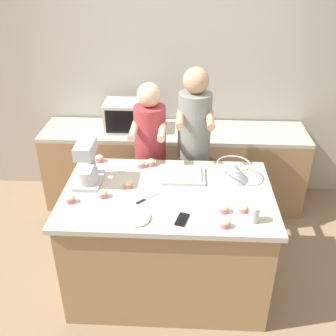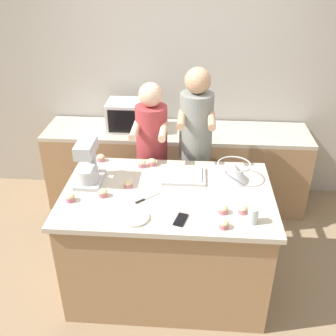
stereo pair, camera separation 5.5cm
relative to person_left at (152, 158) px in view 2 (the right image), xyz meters
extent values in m
plane|color=#937A5B|center=(0.20, -0.72, -0.85)|extent=(16.00, 16.00, 0.00)
cube|color=#B2ADA3|center=(0.20, 0.93, 0.50)|extent=(10.00, 0.06, 2.70)
cube|color=#A87F56|center=(0.20, -0.72, -0.39)|extent=(1.55, 0.96, 0.91)
cube|color=beige|center=(0.20, -0.72, 0.08)|extent=(1.61, 1.02, 0.04)
cube|color=#A87F56|center=(0.20, 0.58, -0.42)|extent=(2.80, 0.60, 0.85)
cube|color=beige|center=(0.20, 0.58, 0.02)|extent=(2.80, 0.60, 0.04)
cylinder|color=#33384C|center=(0.00, 0.00, -0.43)|extent=(0.22, 0.22, 0.84)
cylinder|color=#A8383D|center=(0.00, 0.00, 0.25)|extent=(0.29, 0.29, 0.52)
sphere|color=#DBB293|center=(0.00, 0.00, 0.62)|extent=(0.21, 0.21, 0.21)
cylinder|color=#DBB293|center=(-0.12, -0.17, 0.36)|extent=(0.06, 0.34, 0.06)
cylinder|color=#DBB293|center=(0.12, -0.17, 0.36)|extent=(0.06, 0.34, 0.06)
cylinder|color=#232328|center=(0.40, 0.00, -0.40)|extent=(0.23, 0.23, 0.89)
cylinder|color=gray|center=(0.40, 0.00, 0.34)|extent=(0.30, 0.30, 0.60)
sphere|color=tan|center=(0.40, 0.00, 0.75)|extent=(0.22, 0.22, 0.22)
cylinder|color=tan|center=(0.27, -0.17, 0.47)|extent=(0.06, 0.34, 0.06)
cylinder|color=tan|center=(0.53, -0.17, 0.47)|extent=(0.06, 0.34, 0.06)
cube|color=#B2B7BC|center=(-0.43, -0.61, 0.12)|extent=(0.20, 0.30, 0.03)
cylinder|color=#B2B7BC|center=(-0.43, -0.50, 0.25)|extent=(0.07, 0.07, 0.23)
cube|color=#B2B7BC|center=(-0.43, -0.63, 0.41)|extent=(0.13, 0.26, 0.10)
cylinder|color=#BCBCC1|center=(-0.43, -0.65, 0.19)|extent=(0.17, 0.17, 0.11)
cone|color=#BCBCC1|center=(0.71, -0.50, 0.17)|extent=(0.26, 0.26, 0.15)
torus|color=#BCBCC1|center=(0.71, -0.50, 0.24)|extent=(0.27, 0.27, 0.01)
cube|color=#BCBCC1|center=(0.32, -0.49, 0.11)|extent=(0.34, 0.28, 0.02)
cube|color=white|center=(0.32, -0.49, 0.13)|extent=(0.28, 0.22, 0.02)
cube|color=silver|center=(-0.29, 0.58, 0.19)|extent=(0.46, 0.33, 0.30)
cube|color=black|center=(-0.34, 0.41, 0.19)|extent=(0.31, 0.01, 0.24)
cube|color=#2D2D2D|center=(-0.13, 0.41, 0.19)|extent=(0.09, 0.01, 0.24)
cube|color=black|center=(0.31, -1.07, 0.11)|extent=(0.11, 0.16, 0.01)
cube|color=black|center=(0.31, -1.07, 0.11)|extent=(0.09, 0.14, 0.00)
cylinder|color=silver|center=(0.80, -1.06, 0.16)|extent=(0.07, 0.07, 0.12)
cylinder|color=white|center=(-0.01, -1.07, 0.11)|extent=(0.21, 0.21, 0.02)
cube|color=#BCBCC1|center=(0.09, -0.79, 0.10)|extent=(0.11, 0.11, 0.01)
cube|color=black|center=(0.01, -0.86, 0.10)|extent=(0.07, 0.07, 0.01)
cylinder|color=#D17084|center=(-0.51, -0.89, 0.12)|extent=(0.07, 0.07, 0.03)
ellipsoid|color=beige|center=(-0.51, -0.89, 0.14)|extent=(0.07, 0.07, 0.04)
cylinder|color=#D17084|center=(0.74, -0.95, 0.12)|extent=(0.07, 0.07, 0.03)
ellipsoid|color=beige|center=(0.74, -0.95, 0.14)|extent=(0.07, 0.07, 0.04)
cylinder|color=#D17084|center=(-0.11, -0.67, 0.12)|extent=(0.07, 0.07, 0.03)
ellipsoid|color=beige|center=(-0.11, -0.67, 0.14)|extent=(0.07, 0.07, 0.04)
cylinder|color=#D17084|center=(0.60, -1.13, 0.12)|extent=(0.07, 0.07, 0.03)
ellipsoid|color=beige|center=(0.60, -1.13, 0.14)|extent=(0.07, 0.07, 0.04)
cylinder|color=#D17084|center=(0.03, -0.31, 0.12)|extent=(0.07, 0.07, 0.03)
ellipsoid|color=beige|center=(0.03, -0.31, 0.14)|extent=(0.07, 0.07, 0.04)
cylinder|color=#D17084|center=(0.61, -0.96, 0.12)|extent=(0.07, 0.07, 0.03)
ellipsoid|color=beige|center=(0.61, -0.96, 0.14)|extent=(0.07, 0.07, 0.04)
cylinder|color=#D17084|center=(-0.42, -0.26, 0.12)|extent=(0.07, 0.07, 0.03)
ellipsoid|color=beige|center=(-0.42, -0.26, 0.14)|extent=(0.07, 0.07, 0.04)
cylinder|color=#D17084|center=(-0.28, -0.81, 0.12)|extent=(0.07, 0.07, 0.03)
ellipsoid|color=beige|center=(-0.28, -0.81, 0.14)|extent=(0.07, 0.07, 0.04)
cylinder|color=#D17084|center=(-0.05, -0.34, 0.12)|extent=(0.07, 0.07, 0.03)
ellipsoid|color=beige|center=(-0.05, -0.34, 0.14)|extent=(0.07, 0.07, 0.04)
camera|label=1|loc=(0.33, -3.24, 1.74)|focal=42.00mm
camera|label=2|loc=(0.38, -3.24, 1.74)|focal=42.00mm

